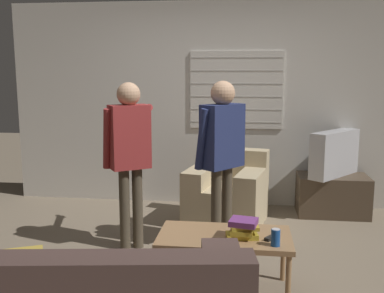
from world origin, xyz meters
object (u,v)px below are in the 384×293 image
Objects in this scene: tv at (334,154)px; spare_remote at (271,238)px; book_stack at (243,228)px; person_right_standing at (221,144)px; person_left_standing at (129,146)px; soda_can at (276,237)px; armchair_beige at (227,193)px; coffee_table at (225,240)px.

tv is 5.70× the size of spare_remote.
spare_remote is (0.21, 0.00, -0.06)m from book_stack.
person_right_standing is 6.29× the size of book_stack.
tv is 2.49m from person_left_standing.
book_stack is at bearing -127.98° from person_right_standing.
book_stack is at bearing 152.35° from soda_can.
armchair_beige is 1.36m from tv.
armchair_beige is 7.68× the size of soda_can.
person_left_standing is at bearing 137.63° from person_right_standing.
coffee_table is 2.38m from tv.
person_left_standing reaches higher than tv.
coffee_table is 0.36m from spare_remote.
armchair_beige is 1.72m from book_stack.
person_left_standing is at bearing 144.65° from soda_can.
soda_can reaches higher than spare_remote.
book_stack is (0.22, -0.94, -0.49)m from person_right_standing.
soda_can is at bearing -25.37° from coffee_table.
coffee_table is 1.34m from person_left_standing.
book_stack is (-1.04, -2.10, -0.21)m from tv.
person_right_standing is (0.86, 0.13, 0.02)m from person_left_standing.
coffee_table is 7.87× the size of spare_remote.
person_right_standing is at bearing 100.17° from armchair_beige.
tv reaches higher than spare_remote.
tv is (1.18, 2.05, 0.33)m from coffee_table.
person_left_standing is 1.42m from book_stack.
coffee_table is 0.63× the size of person_right_standing.
person_left_standing is (-2.11, -1.29, 0.26)m from tv.
person_left_standing reaches higher than coffee_table.
person_left_standing is 1.61m from spare_remote.
person_left_standing is 12.66× the size of soda_can.
armchair_beige is 1.88m from soda_can.
person_left_standing is at bearing -176.31° from spare_remote.
book_stack is 0.26m from soda_can.
spare_remote is (0.35, -0.05, 0.06)m from coffee_table.
armchair_beige is 0.95× the size of coffee_table.
armchair_beige is at bearing 36.77° from person_right_standing.
person_right_standing is 1.17m from spare_remote.
tv is 2.35m from book_stack.
coffee_table is at bearing 104.13° from armchair_beige.
soda_can is (0.23, -0.12, -0.01)m from book_stack.
person_right_standing reaches higher than spare_remote.
tv is 5.84× the size of soda_can.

